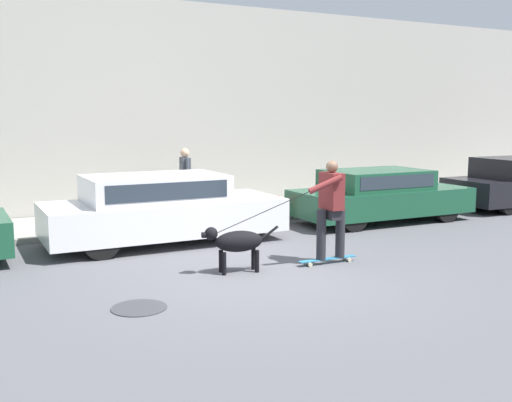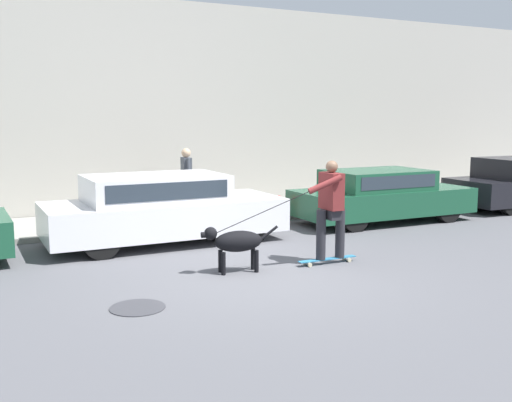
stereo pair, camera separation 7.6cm
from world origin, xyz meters
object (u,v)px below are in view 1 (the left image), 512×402
at_px(fire_hydrant, 278,209).
at_px(skateboarder, 330,206).
at_px(dog, 237,242).
at_px(pedestrian_with_bag, 185,178).
at_px(parked_car_2, 380,196).
at_px(parked_car_1, 162,209).

bearing_deg(fire_hydrant, skateboarder, -105.86).
xyz_separation_m(skateboarder, fire_hydrant, (1.02, 3.59, -0.62)).
xyz_separation_m(dog, pedestrian_with_bag, (0.93, 4.74, 0.50)).
bearing_deg(parked_car_2, dog, -151.07).
bearing_deg(dog, parked_car_1, -73.64).
bearing_deg(pedestrian_with_bag, parked_car_1, -113.62).
height_order(skateboarder, pedestrian_with_bag, skateboarder).
bearing_deg(fire_hydrant, pedestrian_with_bag, 142.24).
distance_m(dog, skateboarder, 1.69).
xyz_separation_m(parked_car_2, dog, (-4.84, -2.59, -0.12)).
bearing_deg(skateboarder, pedestrian_with_bag, -81.29).
distance_m(parked_car_1, parked_car_2, 5.19).
bearing_deg(skateboarder, parked_car_1, -53.90).
relative_size(dog, fire_hydrant, 1.92).
distance_m(parked_car_2, pedestrian_with_bag, 4.48).
bearing_deg(dog, pedestrian_with_bag, -92.25).
relative_size(parked_car_1, skateboarder, 1.78).
height_order(parked_car_2, dog, parked_car_2).
bearing_deg(pedestrian_with_bag, dog, -94.09).
distance_m(parked_car_1, skateboarder, 3.40).
bearing_deg(parked_car_1, fire_hydrant, 15.31).
bearing_deg(parked_car_1, dog, -82.71).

